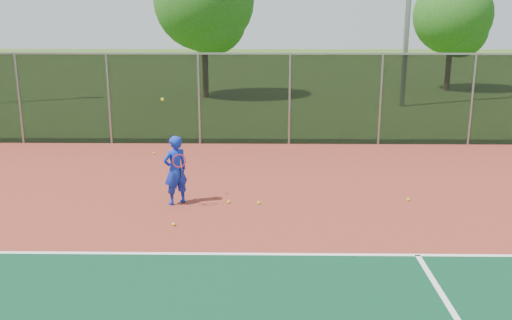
{
  "coord_description": "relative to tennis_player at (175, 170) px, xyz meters",
  "views": [
    {
      "loc": [
        -0.82,
        -6.72,
        4.4
      ],
      "look_at": [
        -1.0,
        5.0,
        1.3
      ],
      "focal_mm": 40.0,
      "sensor_mm": 36.0,
      "label": 1
    }
  ],
  "objects": [
    {
      "name": "fence_back",
      "position": [
        2.87,
        6.16,
        0.73
      ],
      "size": [
        30.0,
        0.06,
        3.03
      ],
      "color": "black",
      "rests_on": "court_apron"
    },
    {
      "name": "practice_ball_2",
      "position": [
        5.46,
        0.28,
        -0.78
      ],
      "size": [
        0.07,
        0.07,
        0.07
      ],
      "primitive_type": "sphere",
      "color": "yellow",
      "rests_on": "court_apron"
    },
    {
      "name": "court_apron",
      "position": [
        2.87,
        -3.84,
        -0.82
      ],
      "size": [
        30.0,
        20.0,
        0.02
      ],
      "primitive_type": "cube",
      "color": "maroon",
      "rests_on": "ground"
    },
    {
      "name": "practice_ball_4",
      "position": [
        -1.41,
        4.65,
        -0.78
      ],
      "size": [
        0.07,
        0.07,
        0.07
      ],
      "primitive_type": "sphere",
      "color": "yellow",
      "rests_on": "court_apron"
    },
    {
      "name": "tree_back_left",
      "position": [
        -0.9,
        16.66,
        3.78
      ],
      "size": [
        5.01,
        5.01,
        7.36
      ],
      "color": "#392415",
      "rests_on": "ground"
    },
    {
      "name": "practice_ball_3",
      "position": [
        1.92,
        -0.02,
        -0.78
      ],
      "size": [
        0.07,
        0.07,
        0.07
      ],
      "primitive_type": "sphere",
      "color": "yellow",
      "rests_on": "court_apron"
    },
    {
      "name": "tennis_player",
      "position": [
        0.0,
        0.0,
        0.0
      ],
      "size": [
        0.7,
        0.74,
        2.47
      ],
      "color": "#132CB6",
      "rests_on": "court_apron"
    },
    {
      "name": "practice_ball_0",
      "position": [
        0.15,
        -1.41,
        -0.78
      ],
      "size": [
        0.07,
        0.07,
        0.07
      ],
      "primitive_type": "sphere",
      "color": "yellow",
      "rests_on": "court_apron"
    },
    {
      "name": "practice_ball_1",
      "position": [
        1.22,
        0.04,
        -0.78
      ],
      "size": [
        0.07,
        0.07,
        0.07
      ],
      "primitive_type": "sphere",
      "color": "yellow",
      "rests_on": "court_apron"
    },
    {
      "name": "tree_back_mid",
      "position": [
        12.37,
        19.5,
        3.07
      ],
      "size": [
        4.24,
        4.24,
        6.22
      ],
      "color": "#392415",
      "rests_on": "ground"
    }
  ]
}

